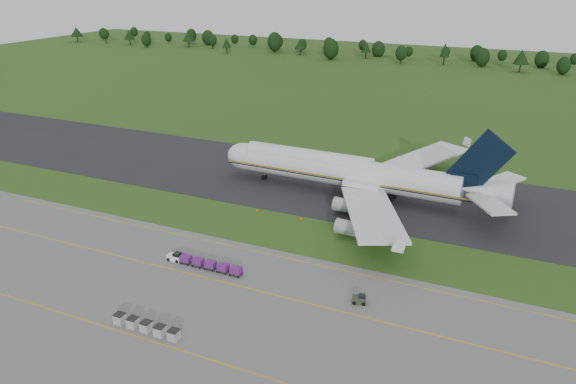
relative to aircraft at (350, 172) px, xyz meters
The scene contains 10 objects.
ground 25.31m from the aircraft, 102.39° to the right, with size 600.00×600.00×0.00m, color #294C17.
apron 58.63m from the aircraft, 95.21° to the right, with size 300.00×52.00×0.06m, color #63645F.
taxiway 8.53m from the aircraft, 143.93° to the left, with size 300.00×40.00×0.08m, color black.
apron_markings 51.68m from the aircraft, 95.92° to the right, with size 300.00×30.20×0.01m.
tree_line 196.36m from the aircraft, 91.63° to the left, with size 532.07×21.97×11.63m.
aircraft is the anchor object (origin of this frame).
baggage_train 45.16m from the aircraft, 105.82° to the right, with size 14.92×1.58×1.52m.
utility_cart 45.95m from the aircraft, 69.30° to the right, with size 2.36×1.75×1.16m.
uld_row 63.34m from the aircraft, 98.76° to the right, with size 11.12×1.52×1.50m.
edge_markers 19.24m from the aircraft, 103.45° to the right, with size 21.07×0.30×0.60m.
Camera 1 is at (42.41, -91.55, 48.94)m, focal length 35.00 mm.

